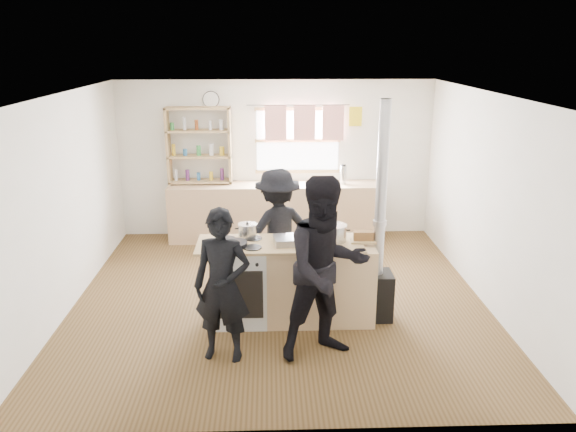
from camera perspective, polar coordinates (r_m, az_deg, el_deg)
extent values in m
cube|color=brown|center=(7.09, -0.89, -8.32)|extent=(5.00, 5.00, 0.01)
cube|color=tan|center=(9.00, -1.19, 0.44)|extent=(3.40, 0.55, 0.90)
cube|color=tan|center=(9.05, -8.85, 3.52)|extent=(1.00, 0.28, 0.03)
cube|color=tan|center=(8.96, -8.97, 6.01)|extent=(1.00, 0.28, 0.03)
cube|color=tan|center=(8.90, -9.09, 8.53)|extent=(1.00, 0.28, 0.03)
cube|color=tan|center=(8.85, -9.20, 10.77)|extent=(1.00, 0.28, 0.03)
cube|color=tan|center=(9.00, -12.08, 6.96)|extent=(0.04, 0.28, 1.20)
cube|color=tan|center=(8.89, -5.93, 7.11)|extent=(0.04, 0.28, 1.20)
cylinder|color=silver|center=(8.92, 5.64, 4.18)|extent=(0.10, 0.10, 0.29)
cube|color=white|center=(6.41, -4.87, -6.82)|extent=(0.60, 0.60, 0.90)
cube|color=#DAB683|center=(6.42, 3.23, -6.72)|extent=(1.20, 0.60, 0.90)
cube|color=tan|center=(6.22, -0.83, -2.87)|extent=(1.84, 0.64, 0.03)
cylinder|color=black|center=(6.13, -5.57, -2.86)|extent=(0.39, 0.39, 0.05)
cylinder|color=#214E1B|center=(6.13, -5.57, -2.73)|extent=(0.27, 0.27, 0.02)
cube|color=silver|center=(6.19, 0.02, -2.47)|extent=(0.34, 0.32, 0.08)
cube|color=brown|center=(6.18, 0.02, -2.28)|extent=(0.29, 0.27, 0.02)
cylinder|color=silver|center=(6.40, -4.14, -1.51)|extent=(0.21, 0.21, 0.14)
cylinder|color=silver|center=(6.38, -4.15, -0.86)|extent=(0.21, 0.21, 0.01)
sphere|color=black|center=(6.38, -4.16, -0.74)|extent=(0.03, 0.03, 0.03)
cylinder|color=#B6B6B9|center=(6.27, 4.74, -1.77)|extent=(0.27, 0.27, 0.17)
cylinder|color=#B6B6B9|center=(6.24, 4.76, -0.96)|extent=(0.28, 0.28, 0.01)
sphere|color=black|center=(6.24, 4.76, -0.84)|extent=(0.03, 0.03, 0.03)
cube|color=tan|center=(6.31, 7.64, -2.48)|extent=(0.30, 0.22, 0.02)
cube|color=olive|center=(6.29, 7.66, -1.97)|extent=(0.23, 0.13, 0.10)
cube|color=black|center=(6.58, 8.93, -7.96)|extent=(0.35, 0.35, 0.55)
cylinder|color=#ADADB2|center=(6.15, 9.47, 2.62)|extent=(0.12, 0.12, 1.95)
imported|color=black|center=(5.56, -6.69, -7.07)|extent=(0.63, 0.47, 1.56)
imported|color=black|center=(5.52, 3.90, -5.40)|extent=(1.09, 0.97, 1.87)
imported|color=black|center=(7.05, -1.07, -1.50)|extent=(1.17, 0.93, 1.58)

